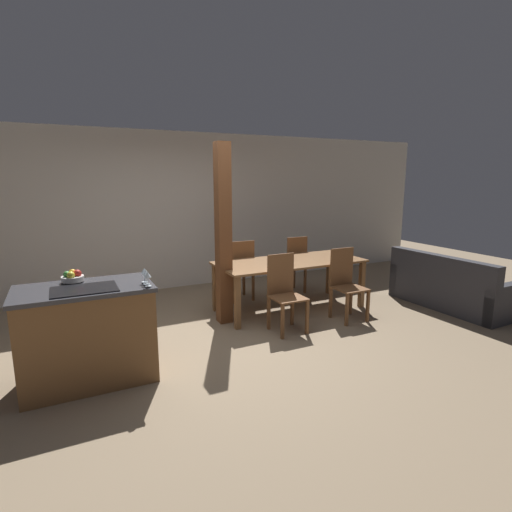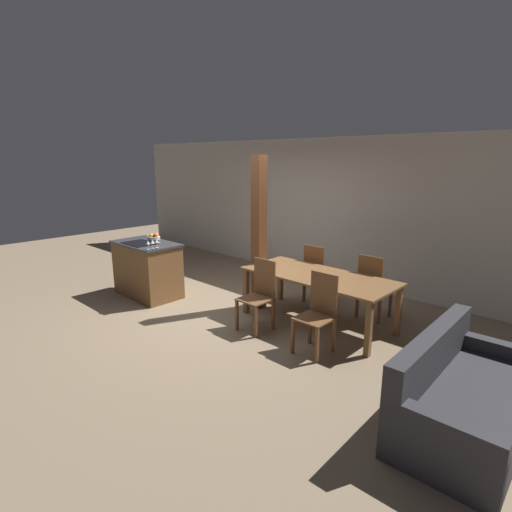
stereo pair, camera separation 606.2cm
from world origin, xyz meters
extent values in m
plane|color=#847056|center=(0.00, 0.00, 0.00)|extent=(16.00, 16.00, 0.00)
cube|color=beige|center=(0.00, 2.62, 1.35)|extent=(11.20, 0.08, 2.70)
cube|color=brown|center=(-1.45, -0.34, 0.45)|extent=(1.17, 0.67, 0.90)
cube|color=#38383D|center=(-1.45, -0.34, 0.92)|extent=(1.21, 0.71, 0.04)
cube|color=black|center=(-1.45, -0.46, 0.94)|extent=(0.56, 0.40, 0.01)
cylinder|color=silver|center=(-1.54, -0.12, 0.97)|extent=(0.21, 0.21, 0.05)
sphere|color=red|center=(-1.49, -0.13, 1.02)|extent=(0.08, 0.08, 0.08)
sphere|color=gold|center=(-1.53, -0.08, 1.02)|extent=(0.07, 0.07, 0.07)
sphere|color=#3D8E38|center=(-1.58, -0.12, 1.02)|extent=(0.07, 0.07, 0.07)
sphere|color=yellow|center=(-1.55, -0.17, 1.02)|extent=(0.07, 0.07, 0.07)
cylinder|color=silver|center=(-0.92, -0.63, 0.95)|extent=(0.06, 0.06, 0.00)
cylinder|color=silver|center=(-0.92, -0.63, 0.99)|extent=(0.01, 0.01, 0.08)
cone|color=silver|center=(-0.92, -0.63, 1.06)|extent=(0.06, 0.06, 0.06)
cylinder|color=silver|center=(-0.92, -0.55, 0.95)|extent=(0.06, 0.06, 0.00)
cylinder|color=silver|center=(-0.92, -0.55, 0.99)|extent=(0.01, 0.01, 0.08)
cone|color=silver|center=(-0.92, -0.55, 1.06)|extent=(0.06, 0.06, 0.06)
cylinder|color=silver|center=(-0.92, -0.47, 0.95)|extent=(0.06, 0.06, 0.00)
cylinder|color=silver|center=(-0.92, -0.47, 0.99)|extent=(0.01, 0.01, 0.08)
cone|color=silver|center=(-0.92, -0.47, 1.06)|extent=(0.06, 0.06, 0.06)
cube|color=brown|center=(1.38, 0.65, 0.72)|extent=(2.17, 0.94, 0.03)
cube|color=brown|center=(0.36, 0.24, 0.35)|extent=(0.07, 0.07, 0.70)
cube|color=brown|center=(2.40, 0.24, 0.35)|extent=(0.07, 0.07, 0.70)
cube|color=brown|center=(0.36, 1.05, 0.35)|extent=(0.07, 0.07, 0.70)
cube|color=brown|center=(2.40, 1.05, 0.35)|extent=(0.07, 0.07, 0.70)
cube|color=brown|center=(0.89, -0.12, 0.45)|extent=(0.40, 0.40, 0.02)
cube|color=brown|center=(0.89, 0.07, 0.72)|extent=(0.38, 0.02, 0.52)
cube|color=brown|center=(0.71, -0.30, 0.22)|extent=(0.04, 0.04, 0.44)
cube|color=brown|center=(1.06, -0.30, 0.22)|extent=(0.04, 0.04, 0.44)
cube|color=brown|center=(0.71, 0.06, 0.22)|extent=(0.04, 0.04, 0.44)
cube|color=brown|center=(1.06, 0.06, 0.22)|extent=(0.04, 0.04, 0.44)
cube|color=brown|center=(1.86, -0.12, 0.45)|extent=(0.40, 0.40, 0.02)
cube|color=brown|center=(1.86, 0.07, 0.72)|extent=(0.38, 0.02, 0.52)
cube|color=brown|center=(1.69, -0.30, 0.22)|extent=(0.04, 0.04, 0.44)
cube|color=brown|center=(2.04, -0.30, 0.22)|extent=(0.04, 0.04, 0.44)
cube|color=brown|center=(1.69, 0.06, 0.22)|extent=(0.04, 0.04, 0.44)
cube|color=brown|center=(2.04, 0.06, 0.22)|extent=(0.04, 0.04, 0.44)
cube|color=brown|center=(0.89, 1.42, 0.45)|extent=(0.40, 0.40, 0.02)
cube|color=brown|center=(0.89, 1.23, 0.72)|extent=(0.38, 0.02, 0.52)
cube|color=brown|center=(1.06, 1.60, 0.22)|extent=(0.04, 0.04, 0.44)
cube|color=brown|center=(0.71, 1.60, 0.22)|extent=(0.04, 0.04, 0.44)
cube|color=brown|center=(1.06, 1.24, 0.22)|extent=(0.04, 0.04, 0.44)
cube|color=brown|center=(0.71, 1.24, 0.22)|extent=(0.04, 0.04, 0.44)
cube|color=brown|center=(1.86, 1.42, 0.45)|extent=(0.40, 0.40, 0.02)
cube|color=brown|center=(1.86, 1.23, 0.72)|extent=(0.38, 0.02, 0.52)
cube|color=brown|center=(2.04, 1.60, 0.22)|extent=(0.04, 0.04, 0.44)
cube|color=brown|center=(1.69, 1.60, 0.22)|extent=(0.04, 0.04, 0.44)
cube|color=brown|center=(2.04, 1.24, 0.22)|extent=(0.04, 0.04, 0.44)
cube|color=brown|center=(1.69, 1.24, 0.22)|extent=(0.04, 0.04, 0.44)
cube|color=#2D2D33|center=(3.68, -0.35, 0.20)|extent=(0.90, 1.78, 0.41)
cube|color=#2D2D33|center=(3.33, -0.36, 0.61)|extent=(0.20, 1.76, 0.41)
cube|color=#2D2D33|center=(3.70, -1.16, 0.27)|extent=(0.86, 0.16, 0.55)
cube|color=#2D2D33|center=(3.66, 0.46, 0.27)|extent=(0.86, 0.16, 0.55)
cube|color=brown|center=(0.31, 0.57, 1.19)|extent=(0.18, 0.18, 2.37)
camera|label=1|loc=(-1.60, -4.25, 1.93)|focal=28.00mm
camera|label=2|loc=(4.43, -3.86, 2.32)|focal=28.00mm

